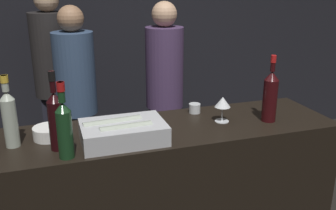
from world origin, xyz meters
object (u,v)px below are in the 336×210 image
(rose_wine_bottle, at_px, (9,116))
(person_blond_tee, at_px, (165,86))
(red_wine_bottle_tall, at_px, (270,95))
(bowl_white, at_px, (49,132))
(person_grey_polo, at_px, (54,76))
(candle_votive, at_px, (195,108))
(red_wine_bottle_black_foil, at_px, (56,119))
(ice_bin_with_bottles, at_px, (122,131))
(wine_glass, at_px, (223,103))
(person_in_hoodie, at_px, (77,93))
(red_wine_bottle_burgundy, at_px, (64,127))

(rose_wine_bottle, distance_m, person_blond_tee, 1.67)
(red_wine_bottle_tall, bearing_deg, bowl_white, 174.10)
(person_grey_polo, bearing_deg, candle_votive, -3.92)
(red_wine_bottle_black_foil, bearing_deg, person_blond_tee, 54.18)
(ice_bin_with_bottles, bearing_deg, candle_votive, 29.53)
(wine_glass, distance_m, red_wine_bottle_black_foil, 0.90)
(candle_votive, height_order, person_blond_tee, person_blond_tee)
(person_in_hoodie, relative_size, person_blond_tee, 0.99)
(wine_glass, bearing_deg, red_wine_bottle_black_foil, -174.26)
(rose_wine_bottle, bearing_deg, ice_bin_with_bottles, -11.60)
(bowl_white, distance_m, person_grey_polo, 1.59)
(bowl_white, distance_m, red_wine_bottle_burgundy, 0.28)
(red_wine_bottle_tall, bearing_deg, person_in_hoodie, 125.07)
(red_wine_bottle_black_foil, height_order, person_in_hoodie, person_in_hoodie)
(ice_bin_with_bottles, height_order, person_blond_tee, person_blond_tee)
(bowl_white, bearing_deg, red_wine_bottle_black_foil, -75.26)
(rose_wine_bottle, bearing_deg, bowl_white, 14.95)
(red_wine_bottle_burgundy, height_order, person_blond_tee, person_blond_tee)
(ice_bin_with_bottles, bearing_deg, person_grey_polo, 99.29)
(bowl_white, height_order, red_wine_bottle_tall, red_wine_bottle_tall)
(red_wine_bottle_burgundy, height_order, red_wine_bottle_tall, red_wine_bottle_tall)
(ice_bin_with_bottles, relative_size, person_in_hoodie, 0.25)
(wine_glass, xyz_separation_m, person_blond_tee, (0.04, 1.20, -0.23))
(wine_glass, xyz_separation_m, red_wine_bottle_black_foil, (-0.90, -0.09, 0.04))
(red_wine_bottle_black_foil, bearing_deg, red_wine_bottle_burgundy, -73.21)
(ice_bin_with_bottles, bearing_deg, red_wine_bottle_black_foil, 178.86)
(rose_wine_bottle, relative_size, person_grey_polo, 0.20)
(red_wine_bottle_tall, bearing_deg, candle_votive, 143.99)
(red_wine_bottle_tall, height_order, person_grey_polo, person_grey_polo)
(red_wine_bottle_tall, distance_m, person_grey_polo, 2.06)
(ice_bin_with_bottles, xyz_separation_m, bowl_white, (-0.35, 0.15, -0.02))
(red_wine_bottle_black_foil, relative_size, person_grey_polo, 0.22)
(red_wine_bottle_black_foil, height_order, person_blond_tee, person_blond_tee)
(person_in_hoodie, bearing_deg, bowl_white, -35.88)
(ice_bin_with_bottles, xyz_separation_m, person_in_hoodie, (-0.12, 1.40, -0.19))
(wine_glass, height_order, rose_wine_bottle, rose_wine_bottle)
(person_blond_tee, relative_size, person_grey_polo, 0.94)
(red_wine_bottle_burgundy, relative_size, person_grey_polo, 0.20)
(wine_glass, height_order, red_wine_bottle_black_foil, red_wine_bottle_black_foil)
(wine_glass, relative_size, rose_wine_bottle, 0.41)
(person_in_hoodie, distance_m, person_grey_polo, 0.38)
(red_wine_bottle_tall, relative_size, person_grey_polo, 0.22)
(ice_bin_with_bottles, xyz_separation_m, red_wine_bottle_black_foil, (-0.31, 0.01, 0.10))
(bowl_white, relative_size, person_in_hoodie, 0.10)
(bowl_white, bearing_deg, red_wine_bottle_burgundy, -74.40)
(ice_bin_with_bottles, height_order, bowl_white, ice_bin_with_bottles)
(ice_bin_with_bottles, distance_m, bowl_white, 0.38)
(candle_votive, bearing_deg, red_wine_bottle_black_foil, -161.08)
(rose_wine_bottle, height_order, person_grey_polo, person_grey_polo)
(candle_votive, height_order, red_wine_bottle_black_foil, red_wine_bottle_black_foil)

